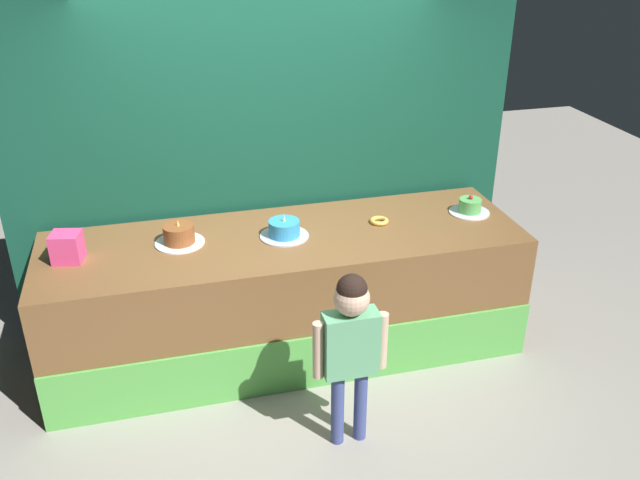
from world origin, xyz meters
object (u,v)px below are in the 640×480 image
Objects in this scene: child_figure at (351,338)px; pink_box at (67,247)px; donut at (379,221)px; cake_center at (284,229)px; cake_right at (470,207)px; cake_left at (179,235)px.

pink_box is at bearing 145.98° from child_figure.
donut is at bearing 63.63° from child_figure.
pink_box reaches higher than donut.
cake_center is (-0.72, -0.05, 0.04)m from donut.
child_figure is 1.72m from cake_right.
pink_box is 0.65× the size of cake_right.
child_figure is 1.12m from cake_center.
child_figure is 3.48× the size of cake_left.
child_figure is 1.97m from pink_box.
child_figure reaches higher than pink_box.
child_figure is at bearing -52.53° from cake_left.
cake_center is 1.14× the size of cake_right.
cake_center reaches higher than cake_right.
pink_box is (-1.61, 1.09, 0.27)m from child_figure.
cake_right is at bearing 41.31° from child_figure.
cake_left is at bearing 127.47° from child_figure.
cake_left reaches higher than cake_right.
donut is 0.40× the size of cake_center.
cake_right is at bearing 0.78° from pink_box.
cake_left is 2.17m from cake_right.
pink_box is at bearing -174.39° from cake_left.
donut is 0.73m from cake_center.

